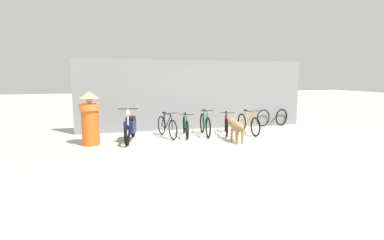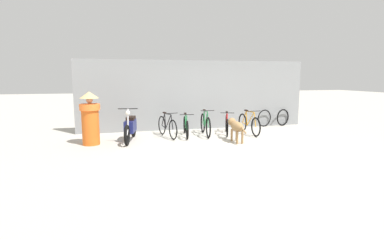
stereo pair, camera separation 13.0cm
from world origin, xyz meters
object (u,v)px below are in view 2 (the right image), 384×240
at_px(bicycle_2, 205,125).
at_px(spare_tire_right, 283,117).
at_px(stray_dog, 236,126).
at_px(person_in_robes, 90,117).
at_px(bicycle_4, 249,124).
at_px(bicycle_0, 167,126).
at_px(spare_tire_left, 264,118).
at_px(bicycle_3, 227,125).
at_px(bicycle_1, 186,127).
at_px(motorcycle, 130,127).

bearing_deg(bicycle_2, spare_tire_right, 113.20).
xyz_separation_m(stray_dog, person_in_robes, (-4.30, 0.71, 0.33)).
relative_size(bicycle_4, person_in_robes, 1.09).
bearing_deg(bicycle_2, bicycle_0, -85.17).
bearing_deg(bicycle_4, stray_dog, -41.28).
bearing_deg(bicycle_0, spare_tire_left, 92.44).
bearing_deg(bicycle_0, bicycle_3, 78.23).
relative_size(bicycle_2, bicycle_4, 0.98).
height_order(person_in_robes, spare_tire_right, person_in_robes).
distance_m(bicycle_0, person_in_robes, 2.49).
bearing_deg(bicycle_1, spare_tire_right, 113.08).
distance_m(bicycle_4, spare_tire_right, 2.44).
bearing_deg(bicycle_3, motorcycle, -64.70).
bearing_deg(spare_tire_right, bicycle_2, -163.21).
xyz_separation_m(motorcycle, stray_dog, (3.14, -0.94, 0.05)).
relative_size(motorcycle, spare_tire_right, 2.76).
xyz_separation_m(bicycle_0, motorcycle, (-1.22, -0.33, 0.08)).
relative_size(bicycle_3, spare_tire_right, 2.33).
bearing_deg(bicycle_0, bicycle_2, 76.43).
distance_m(bicycle_2, motorcycle, 2.56).
bearing_deg(bicycle_0, bicycle_4, 74.48).
bearing_deg(spare_tire_right, bicycle_0, -167.90).
height_order(stray_dog, spare_tire_right, stray_dog).
distance_m(bicycle_1, person_in_robes, 3.10).
height_order(bicycle_2, person_in_robes, person_in_robes).
height_order(bicycle_1, spare_tire_right, bicycle_1).
bearing_deg(bicycle_1, bicycle_4, 95.05).
xyz_separation_m(bicycle_0, spare_tire_right, (4.98, 1.07, -0.01)).
distance_m(bicycle_3, spare_tire_right, 3.05).
height_order(stray_dog, person_in_robes, person_in_robes).
relative_size(bicycle_1, bicycle_2, 1.00).
relative_size(bicycle_1, person_in_robes, 1.07).
bearing_deg(person_in_robes, spare_tire_right, -136.77).
xyz_separation_m(bicycle_4, spare_tire_right, (2.10, 1.24, -0.01)).
height_order(bicycle_4, motorcycle, motorcycle).
bearing_deg(bicycle_0, stray_dog, 44.49).
distance_m(bicycle_4, stray_dog, 1.46).
distance_m(bicycle_1, spare_tire_right, 4.48).
bearing_deg(bicycle_0, motorcycle, -86.87).
xyz_separation_m(bicycle_3, bicycle_4, (0.75, -0.19, 0.02)).
bearing_deg(stray_dog, bicycle_3, -8.59).
bearing_deg(bicycle_4, person_in_robes, -86.09).
distance_m(bicycle_2, person_in_robes, 3.76).
xyz_separation_m(bicycle_0, bicycle_2, (1.32, -0.04, 0.02)).
height_order(bicycle_0, spare_tire_left, bicycle_0).
bearing_deg(motorcycle, stray_dog, 85.42).
distance_m(bicycle_4, spare_tire_left, 1.78).
height_order(bicycle_1, motorcycle, motorcycle).
distance_m(bicycle_1, stray_dog, 1.80).
height_order(spare_tire_left, spare_tire_right, spare_tire_right).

